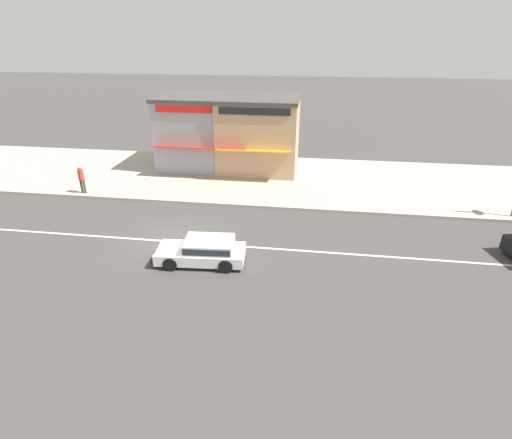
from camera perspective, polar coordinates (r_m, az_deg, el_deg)
ground_plane at (r=19.58m, az=-11.16°, el=-3.16°), size 160.00×160.00×0.00m
lane_centre_stripe at (r=19.58m, az=-11.17°, el=-3.15°), size 50.40×0.14×0.01m
kerb_strip at (r=27.97m, az=-4.99°, el=6.20°), size 68.00×10.00×0.15m
hatchback_white_2 at (r=17.46m, az=-7.46°, el=-4.38°), size 4.00×1.95×1.10m
pedestrian_mid_kerb at (r=26.53m, az=-23.68°, el=5.54°), size 0.34×0.34×1.72m
shopfront_corner_warung at (r=29.61m, az=-6.54°, el=12.43°), size 6.97×6.02×5.03m
shopfront_mid_block at (r=28.83m, az=0.52°, el=12.23°), size 5.46×6.05×5.02m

